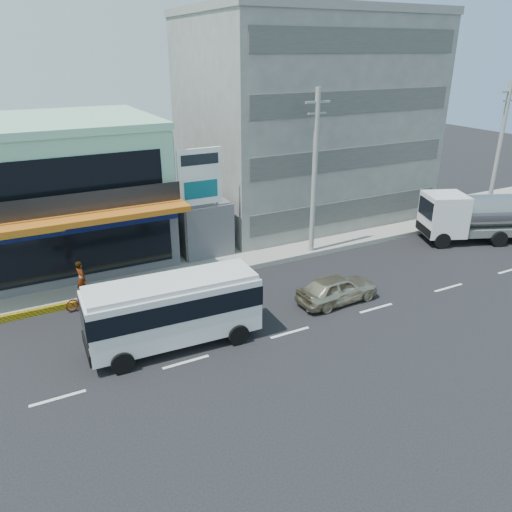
{
  "coord_description": "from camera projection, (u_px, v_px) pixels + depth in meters",
  "views": [
    {
      "loc": [
        -10.43,
        -16.66,
        11.9
      ],
      "look_at": [
        0.39,
        4.08,
        2.2
      ],
      "focal_mm": 35.0,
      "sensor_mm": 36.0,
      "label": 1
    }
  ],
  "objects": [
    {
      "name": "ground",
      "position": [
        290.0,
        333.0,
        22.66
      ],
      "size": [
        120.0,
        120.0,
        0.0
      ],
      "primitive_type": "plane",
      "color": "black",
      "rests_on": "ground"
    },
    {
      "name": "sidewalk",
      "position": [
        280.0,
        244.0,
        32.52
      ],
      "size": [
        70.0,
        5.0,
        0.3
      ],
      "primitive_type": "cube",
      "color": "gray",
      "rests_on": "ground"
    },
    {
      "name": "shop_building",
      "position": [
        51.0,
        196.0,
        29.14
      ],
      "size": [
        12.4,
        11.7,
        8.0
      ],
      "color": "#4E4D53",
      "rests_on": "ground"
    },
    {
      "name": "concrete_building",
      "position": [
        303.0,
        122.0,
        36.54
      ],
      "size": [
        16.0,
        12.0,
        14.0
      ],
      "primitive_type": "cube",
      "color": "gray",
      "rests_on": "ground"
    },
    {
      "name": "gap_structure",
      "position": [
        193.0,
        222.0,
        31.82
      ],
      "size": [
        3.0,
        6.0,
        3.5
      ],
      "primitive_type": "cube",
      "color": "#4E4D53",
      "rests_on": "ground"
    },
    {
      "name": "satellite_dish",
      "position": [
        198.0,
        198.0,
        30.3
      ],
      "size": [
        1.5,
        1.5,
        0.15
      ],
      "primitive_type": "cylinder",
      "color": "slate",
      "rests_on": "gap_structure"
    },
    {
      "name": "billboard",
      "position": [
        200.0,
        183.0,
        28.1
      ],
      "size": [
        2.6,
        0.18,
        6.9
      ],
      "color": "gray",
      "rests_on": "ground"
    },
    {
      "name": "utility_pole_near",
      "position": [
        314.0,
        174.0,
        29.31
      ],
      "size": [
        1.6,
        0.3,
        10.0
      ],
      "color": "#999993",
      "rests_on": "ground"
    },
    {
      "name": "utility_pole_far",
      "position": [
        499.0,
        150.0,
        36.15
      ],
      "size": [
        1.6,
        0.3,
        10.0
      ],
      "color": "#999993",
      "rests_on": "ground"
    },
    {
      "name": "minibus",
      "position": [
        173.0,
        307.0,
        21.09
      ],
      "size": [
        7.41,
        2.82,
        3.06
      ],
      "color": "silver",
      "rests_on": "ground"
    },
    {
      "name": "sedan",
      "position": [
        337.0,
        289.0,
        25.18
      ],
      "size": [
        4.4,
        1.9,
        1.48
      ],
      "primitive_type": "imported",
      "rotation": [
        0.0,
        0.0,
        1.61
      ],
      "color": "beige",
      "rests_on": "ground"
    },
    {
      "name": "tanker_truck",
      "position": [
        480.0,
        216.0,
        32.96
      ],
      "size": [
        8.56,
        5.38,
        3.26
      ],
      "color": "silver",
      "rests_on": "ground"
    },
    {
      "name": "motorcycle_rider",
      "position": [
        83.0,
        292.0,
        24.58
      ],
      "size": [
        2.05,
        1.16,
        2.5
      ],
      "color": "#5B160D",
      "rests_on": "ground"
    }
  ]
}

